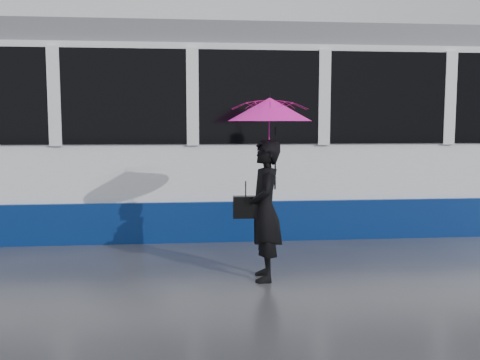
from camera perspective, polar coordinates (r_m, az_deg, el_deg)
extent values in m
plane|color=#2F2F34|center=(7.05, 0.07, -8.81)|extent=(90.00, 90.00, 0.00)
cube|color=#3F3D38|center=(8.78, -1.08, -5.77)|extent=(34.00, 0.07, 0.02)
cube|color=#3F3D38|center=(10.19, -1.72, -4.11)|extent=(34.00, 0.07, 0.02)
cube|color=white|center=(9.40, -14.32, 4.14)|extent=(24.00, 2.40, 2.95)
cube|color=navy|center=(9.51, -14.13, -3.19)|extent=(24.00, 2.56, 0.62)
cube|color=black|center=(9.40, -14.43, 8.26)|extent=(23.00, 2.48, 1.40)
cube|color=slate|center=(9.49, -14.59, 14.15)|extent=(23.60, 2.20, 0.35)
imported|color=black|center=(6.16, 2.66, -3.25)|extent=(0.41, 0.61, 1.63)
imported|color=#F0144C|center=(6.09, 3.17, 5.15)|extent=(0.92, 0.94, 0.81)
cone|color=#F0144C|center=(6.09, 3.18, 7.54)|extent=(0.99, 0.99, 0.26)
cylinder|color=black|center=(6.10, 3.19, 8.97)|extent=(0.01, 0.01, 0.06)
cylinder|color=black|center=(6.13, 3.78, 2.30)|extent=(0.02, 0.02, 0.71)
cube|color=black|center=(6.15, 0.60, -2.90)|extent=(0.30, 0.14, 0.25)
cylinder|color=black|center=(6.12, 0.61, -0.90)|extent=(0.01, 0.01, 0.18)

